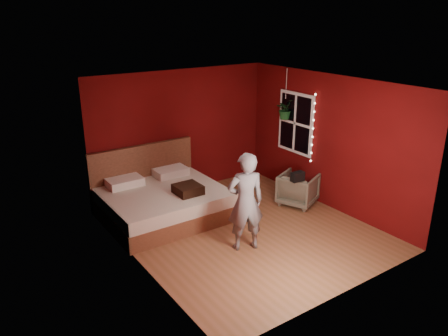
% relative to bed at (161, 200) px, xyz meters
% --- Properties ---
extents(floor, '(4.50, 4.50, 0.00)m').
position_rel_bed_xyz_m(floor, '(0.95, -1.37, -0.31)').
color(floor, brown).
rests_on(floor, ground).
extents(room_walls, '(4.04, 4.54, 2.62)m').
position_rel_bed_xyz_m(room_walls, '(0.95, -1.37, 1.37)').
color(room_walls, '#58090A').
rests_on(room_walls, ground).
extents(window, '(0.05, 0.97, 1.27)m').
position_rel_bed_xyz_m(window, '(2.92, -0.47, 1.19)').
color(window, white).
rests_on(window, room_walls).
extents(fairy_lights, '(0.04, 0.04, 1.45)m').
position_rel_bed_xyz_m(fairy_lights, '(2.89, -1.00, 1.19)').
color(fairy_lights, silver).
rests_on(fairy_lights, room_walls).
extents(bed, '(2.19, 1.86, 1.20)m').
position_rel_bed_xyz_m(bed, '(0.00, 0.00, 0.00)').
color(bed, brown).
rests_on(bed, ground).
extents(person, '(0.70, 0.57, 1.65)m').
position_rel_bed_xyz_m(person, '(0.58, -1.86, 0.51)').
color(person, slate).
rests_on(person, ground).
extents(armchair, '(0.92, 0.91, 0.64)m').
position_rel_bed_xyz_m(armchair, '(2.51, -1.07, 0.01)').
color(armchair, '#64624F').
rests_on(armchair, ground).
extents(handbag, '(0.26, 0.14, 0.18)m').
position_rel_bed_xyz_m(handbag, '(2.22, -1.33, 0.42)').
color(handbag, black).
rests_on(handbag, armchair).
extents(throw_pillow, '(0.46, 0.46, 0.16)m').
position_rel_bed_xyz_m(throw_pillow, '(0.32, -0.48, 0.31)').
color(throw_pillow, black).
rests_on(throw_pillow, bed).
extents(hanging_plant, '(0.44, 0.40, 1.05)m').
position_rel_bed_xyz_m(hanging_plant, '(2.83, -0.23, 1.45)').
color(hanging_plant, silver).
rests_on(hanging_plant, room_walls).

